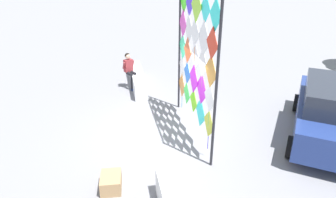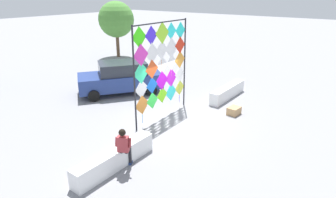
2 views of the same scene
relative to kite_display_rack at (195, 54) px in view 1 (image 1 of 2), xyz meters
The scene contains 6 objects.
ground 2.61m from the kite_display_rack, 91.39° to the right, with size 120.00×120.00×0.00m, color gray.
plaza_ledge_left 4.87m from the kite_display_rack, 162.57° to the right, with size 3.21×0.50×0.67m, color white.
kite_display_rack is the anchor object (origin of this frame).
seated_vendor 4.62m from the kite_display_rack, 157.92° to the right, with size 0.73×0.64×1.52m.
parked_car 4.43m from the kite_display_rack, 72.98° to the left, with size 4.90×4.28×1.79m.
cardboard_box_large 4.12m from the kite_display_rack, 48.88° to the right, with size 0.63×0.47×0.36m, color tan.
Camera 1 is at (7.95, -1.56, 4.79)m, focal length 31.75 mm.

